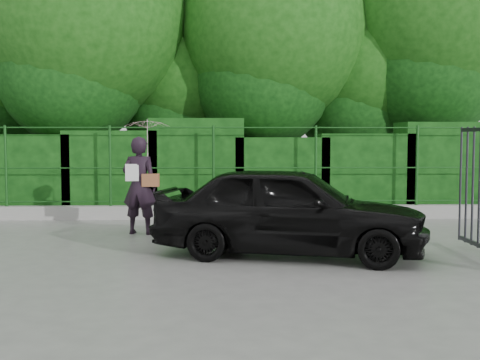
{
  "coord_description": "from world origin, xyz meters",
  "views": [
    {
      "loc": [
        0.61,
        -8.94,
        1.82
      ],
      "look_at": [
        0.9,
        1.3,
        1.1
      ],
      "focal_mm": 45.0,
      "sensor_mm": 36.0,
      "label": 1
    }
  ],
  "objects": [
    {
      "name": "kerb",
      "position": [
        0.0,
        4.5,
        0.15
      ],
      "size": [
        14.0,
        0.25,
        0.3
      ],
      "primitive_type": "cube",
      "color": "#9E9E99",
      "rests_on": "ground"
    },
    {
      "name": "woman",
      "position": [
        -0.89,
        2.43,
        1.36
      ],
      "size": [
        0.95,
        0.86,
        2.18
      ],
      "color": "black",
      "rests_on": "ground"
    },
    {
      "name": "car",
      "position": [
        1.64,
        0.23,
        0.71
      ],
      "size": [
        4.44,
        2.66,
        1.42
      ],
      "primitive_type": "imported",
      "rotation": [
        0.0,
        0.0,
        1.32
      ],
      "color": "black",
      "rests_on": "ground"
    },
    {
      "name": "ground",
      "position": [
        0.0,
        0.0,
        0.0
      ],
      "size": [
        80.0,
        80.0,
        0.0
      ],
      "primitive_type": "plane",
      "color": "gray"
    },
    {
      "name": "trees",
      "position": [
        1.14,
        7.74,
        4.62
      ],
      "size": [
        17.1,
        6.15,
        8.08
      ],
      "color": "black",
      "rests_on": "ground"
    },
    {
      "name": "fence",
      "position": [
        0.22,
        4.5,
        1.2
      ],
      "size": [
        14.13,
        0.06,
        1.8
      ],
      "color": "#154415",
      "rests_on": "kerb"
    },
    {
      "name": "hedge",
      "position": [
        -0.04,
        5.5,
        1.03
      ],
      "size": [
        14.2,
        1.2,
        2.28
      ],
      "color": "black",
      "rests_on": "ground"
    }
  ]
}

